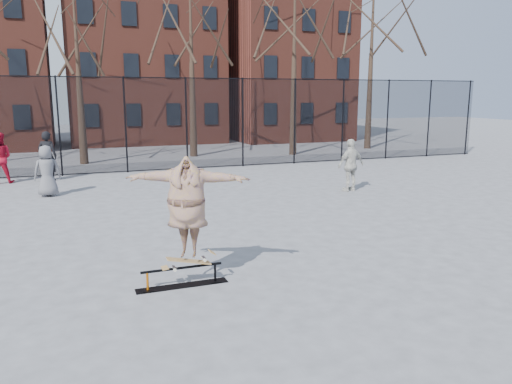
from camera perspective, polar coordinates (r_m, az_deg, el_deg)
name	(u,v)px	position (r m, az deg, el deg)	size (l,w,h in m)	color
ground	(279,264)	(9.90, 2.60, -8.23)	(100.00, 100.00, 0.00)	slate
skate_rail	(182,278)	(8.87, -8.44, -9.75)	(1.60, 0.25, 0.35)	black
skateboard	(189,263)	(8.81, -7.68, -8.05)	(0.84, 0.20, 0.10)	olive
skater	(187,212)	(8.55, -7.84, -2.23)	(2.14, 0.58, 1.74)	#453A92
bystander_grey	(47,171)	(17.50, -22.78, 2.23)	(0.82, 0.53, 1.67)	slate
bystander_black	(48,156)	(20.72, -22.72, 3.82)	(0.69, 0.46, 1.90)	black
bystander_white	(351,165)	(17.33, 10.79, 3.03)	(1.05, 0.44, 1.79)	beige
fence	(159,123)	(21.92, -11.07, 7.73)	(34.03, 0.07, 4.00)	black
tree_row	(135,8)	(26.27, -13.71, 19.76)	(33.66, 7.46, 10.67)	black
rowhouses	(133,51)	(34.96, -13.88, 15.40)	(29.00, 7.00, 13.00)	brown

